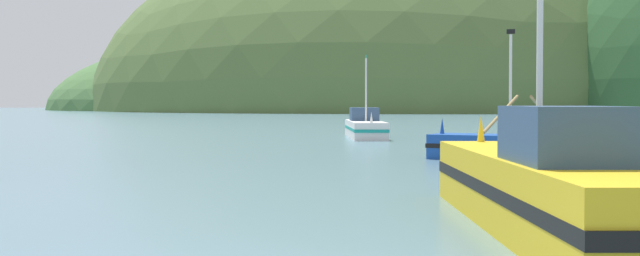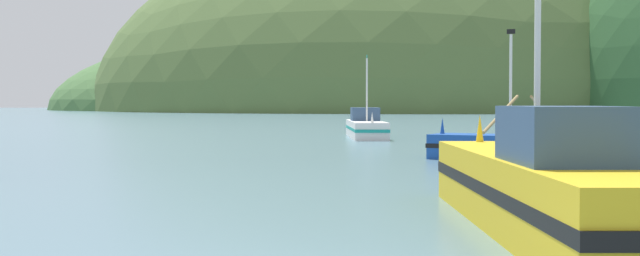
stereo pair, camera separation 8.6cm
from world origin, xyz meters
The scene contains 5 objects.
hill_far_right centered at (13.68, 219.87, 0.00)m, with size 170.84×136.67×100.76m, color #516B38.
hill_mid_right centered at (-20.32, 235.10, 0.00)m, with size 138.21×110.57×43.74m, color #47703D.
fishing_boat_blue centered at (8.06, 25.63, 0.67)m, with size 8.16×10.65×5.53m.
fishing_boat_white centered at (1.39, 48.04, 0.71)m, with size 3.01×10.90×5.63m.
fishing_boat_yellow centered at (4.58, 5.93, 0.87)m, with size 2.64×12.13×7.13m.
Camera 1 is at (1.25, -10.26, 2.51)m, focal length 47.57 mm.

